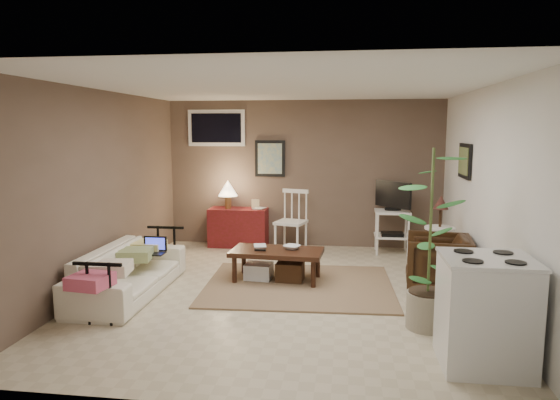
# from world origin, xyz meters

# --- Properties ---
(floor) EXTENTS (5.00, 5.00, 0.00)m
(floor) POSITION_xyz_m (0.00, 0.00, 0.00)
(floor) COLOR #C1B293
(floor) RESTS_ON ground
(art_back) EXTENTS (0.50, 0.03, 0.60)m
(art_back) POSITION_xyz_m (-0.55, 2.48, 1.45)
(art_back) COLOR black
(art_right) EXTENTS (0.03, 0.60, 0.45)m
(art_right) POSITION_xyz_m (2.23, 1.05, 1.52)
(art_right) COLOR black
(window) EXTENTS (0.96, 0.03, 0.60)m
(window) POSITION_xyz_m (-1.45, 2.48, 1.95)
(window) COLOR white
(rug) EXTENTS (2.36, 1.93, 0.02)m
(rug) POSITION_xyz_m (0.15, 0.27, 0.01)
(rug) COLOR #8D6C52
(rug) RESTS_ON floor
(coffee_table) EXTENTS (1.18, 0.67, 0.43)m
(coffee_table) POSITION_xyz_m (-0.16, 0.44, 0.24)
(coffee_table) COLOR black
(coffee_table) RESTS_ON floor
(sofa) EXTENTS (0.56, 1.90, 0.74)m
(sofa) POSITION_xyz_m (-1.80, -0.29, 0.37)
(sofa) COLOR white
(sofa) RESTS_ON floor
(sofa_pillows) EXTENTS (0.37, 1.81, 0.13)m
(sofa_pillows) POSITION_xyz_m (-1.75, -0.51, 0.46)
(sofa_pillows) COLOR beige
(sofa_pillows) RESTS_ON sofa
(sofa_end_rails) EXTENTS (0.51, 1.90, 0.64)m
(sofa_end_rails) POSITION_xyz_m (-1.69, -0.29, 0.32)
(sofa_end_rails) COLOR black
(sofa_end_rails) RESTS_ON floor
(laptop) EXTENTS (0.29, 0.21, 0.20)m
(laptop) POSITION_xyz_m (-1.62, 0.03, 0.48)
(laptop) COLOR black
(laptop) RESTS_ON sofa
(red_console) EXTENTS (0.95, 0.42, 1.10)m
(red_console) POSITION_xyz_m (-1.07, 2.28, 0.38)
(red_console) COLOR maroon
(red_console) RESTS_ON floor
(spindle_chair) EXTENTS (0.54, 0.54, 0.97)m
(spindle_chair) POSITION_xyz_m (-0.15, 2.11, 0.46)
(spindle_chair) COLOR white
(spindle_chair) RESTS_ON floor
(tv_stand) EXTENTS (0.53, 0.52, 1.13)m
(tv_stand) POSITION_xyz_m (1.43, 2.14, 0.60)
(tv_stand) COLOR white
(tv_stand) RESTS_ON floor
(side_table) EXTENTS (0.40, 0.40, 1.06)m
(side_table) POSITION_xyz_m (1.95, 1.05, 0.66)
(side_table) COLOR white
(side_table) RESTS_ON floor
(armchair) EXTENTS (0.76, 0.80, 0.75)m
(armchair) POSITION_xyz_m (1.81, 0.34, 0.37)
(armchair) COLOR black
(armchair) RESTS_ON floor
(potted_plant) EXTENTS (0.45, 0.45, 1.78)m
(potted_plant) POSITION_xyz_m (1.51, -0.87, 0.95)
(potted_plant) COLOR gray
(potted_plant) RESTS_ON floor
(stove) EXTENTS (0.71, 0.66, 0.92)m
(stove) POSITION_xyz_m (1.84, -1.62, 0.46)
(stove) COLOR silver
(stove) RESTS_ON floor
(bowl) EXTENTS (0.21, 0.13, 0.21)m
(bowl) POSITION_xyz_m (0.03, 0.50, 0.51)
(bowl) COLOR black
(bowl) RESTS_ON coffee_table
(book_table) EXTENTS (0.16, 0.05, 0.21)m
(book_table) POSITION_xyz_m (-0.47, 0.58, 0.52)
(book_table) COLOR black
(book_table) RESTS_ON coffee_table
(book_console) EXTENTS (0.16, 0.06, 0.22)m
(book_console) POSITION_xyz_m (-0.77, 2.30, 0.74)
(book_console) COLOR black
(book_console) RESTS_ON red_console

